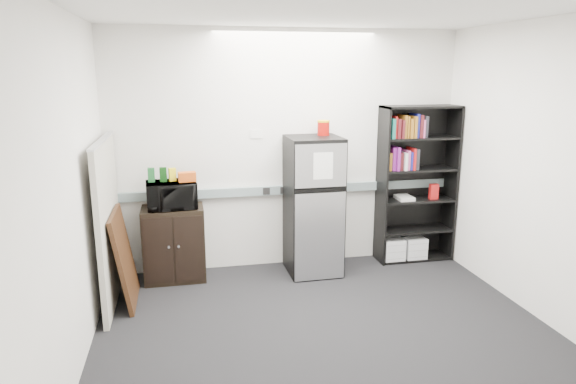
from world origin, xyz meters
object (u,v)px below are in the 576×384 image
(bookshelf, at_px, (415,181))
(cabinet, at_px, (174,244))
(microwave, at_px, (171,195))
(cubicle_partition, at_px, (109,222))
(refrigerator, at_px, (313,206))

(bookshelf, bearing_deg, cabinet, -178.66)
(cabinet, distance_m, microwave, 0.55)
(cubicle_partition, bearing_deg, microwave, 34.19)
(refrigerator, bearing_deg, bookshelf, 5.72)
(cabinet, relative_size, refrigerator, 0.53)
(bookshelf, height_order, cubicle_partition, bookshelf)
(cabinet, bearing_deg, microwave, -90.00)
(bookshelf, relative_size, cabinet, 2.27)
(cubicle_partition, xyz_separation_m, refrigerator, (2.13, 0.34, -0.04))
(cabinet, bearing_deg, refrigerator, -2.98)
(bookshelf, bearing_deg, microwave, -178.34)
(microwave, xyz_separation_m, refrigerator, (1.54, -0.06, -0.19))
(microwave, height_order, refrigerator, refrigerator)
(bookshelf, xyz_separation_m, microwave, (-2.81, -0.08, -0.01))
(bookshelf, relative_size, cubicle_partition, 1.14)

